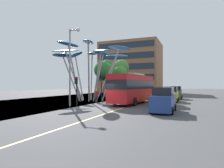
{
  "coord_description": "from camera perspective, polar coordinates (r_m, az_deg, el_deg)",
  "views": [
    {
      "loc": [
        8.79,
        -18.06,
        2.35
      ],
      "look_at": [
        -0.79,
        5.65,
        2.5
      ],
      "focal_mm": 31.51,
      "sensor_mm": 36.0,
      "label": 1
    }
  ],
  "objects": [
    {
      "name": "backdrop_building",
      "position": [
        65.3,
        5.65,
        4.66
      ],
      "size": [
        18.49,
        13.79,
        16.05
      ],
      "color": "#8E6042",
      "rests_on": "ground"
    },
    {
      "name": "tree_pavement_near",
      "position": [
        38.74,
        -2.0,
        4.0
      ],
      "size": [
        4.21,
        5.17,
        7.56
      ],
      "color": "brown",
      "rests_on": "ground"
    },
    {
      "name": "traffic_light_opposite",
      "position": [
        37.91,
        3.67,
        0.4
      ],
      "size": [
        0.28,
        0.42,
        3.93
      ],
      "color": "black",
      "rests_on": "ground"
    },
    {
      "name": "leaf_sculpture",
      "position": [
        29.72,
        -6.53,
        8.29
      ],
      "size": [
        12.29,
        11.09,
        8.51
      ],
      "color": "#9EA0A5",
      "rests_on": "ground"
    },
    {
      "name": "car_parked_mid",
      "position": [
        23.35,
        15.22,
        -3.58
      ],
      "size": [
        2.05,
        4.31,
        2.16
      ],
      "color": "gold",
      "rests_on": "ground"
    },
    {
      "name": "traffic_light_kerb_far",
      "position": [
        27.24,
        -3.15,
        0.37
      ],
      "size": [
        0.28,
        0.42,
        3.71
      ],
      "color": "black",
      "rests_on": "ground"
    },
    {
      "name": "traffic_light_island_mid",
      "position": [
        31.78,
        0.58,
        -0.3
      ],
      "size": [
        0.28,
        0.42,
        3.26
      ],
      "color": "black",
      "rests_on": "ground"
    },
    {
      "name": "ground",
      "position": [
        20.53,
        -5.66,
        -7.04
      ],
      "size": [
        120.0,
        240.0,
        0.1
      ],
      "color": "#424244"
    },
    {
      "name": "no_entry_sign",
      "position": [
        30.43,
        -1.0,
        -1.97
      ],
      "size": [
        0.6,
        0.12,
        2.2
      ],
      "color": "gray",
      "rests_on": "ground"
    },
    {
      "name": "red_bus",
      "position": [
        25.11,
        6.17,
        -0.93
      ],
      "size": [
        3.42,
        10.21,
        3.82
      ],
      "color": "red",
      "rests_on": "ground"
    },
    {
      "name": "car_parked_far",
      "position": [
        29.17,
        16.77,
        -2.95
      ],
      "size": [
        1.94,
        4.54,
        2.16
      ],
      "color": "gold",
      "rests_on": "ground"
    },
    {
      "name": "traffic_light_kerb_near",
      "position": [
        22.3,
        -10.33,
        -0.27
      ],
      "size": [
        0.28,
        0.42,
        3.26
      ],
      "color": "black",
      "rests_on": "ground"
    },
    {
      "name": "pedestrian",
      "position": [
        26.12,
        -4.51,
        -3.51
      ],
      "size": [
        0.34,
        0.34,
        1.8
      ],
      "color": "#2D3342",
      "rests_on": "ground"
    },
    {
      "name": "street_lamp",
      "position": [
        22.63,
        -11.58,
        7.49
      ],
      "size": [
        1.37,
        0.44,
        8.72
      ],
      "color": "gray",
      "rests_on": "ground"
    },
    {
      "name": "car_parked_near",
      "position": [
        17.73,
        14.7,
        -4.63
      ],
      "size": [
        1.91,
        4.51,
        2.16
      ],
      "color": "navy",
      "rests_on": "ground"
    },
    {
      "name": "tree_pavement_far",
      "position": [
        44.53,
        1.96,
        3.92
      ],
      "size": [
        4.91,
        4.79,
        8.17
      ],
      "color": "brown",
      "rests_on": "ground"
    },
    {
      "name": "car_side_street",
      "position": [
        35.14,
        18.04,
        -2.48
      ],
      "size": [
        2.02,
        3.85,
        2.18
      ],
      "color": "#2D5138",
      "rests_on": "ground"
    }
  ]
}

